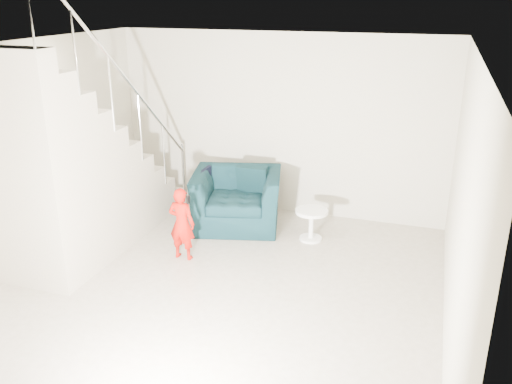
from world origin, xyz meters
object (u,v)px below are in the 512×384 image
Objects in this scene: toddler at (182,224)px; side_table at (311,220)px; armchair at (237,199)px; staircase at (79,183)px.

toddler reaches higher than side_table.
armchair is 2.21m from staircase.
armchair is 0.34× the size of staircase.
armchair is at bearing 172.23° from side_table.
armchair is at bearing -101.90° from toddler.
staircase reaches higher than side_table.
toddler is (-0.29, -1.21, 0.07)m from armchair.
staircase is at bearing -152.97° from armchair.
side_table is at bearing -22.49° from armchair.
toddler is 1.79m from side_table.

